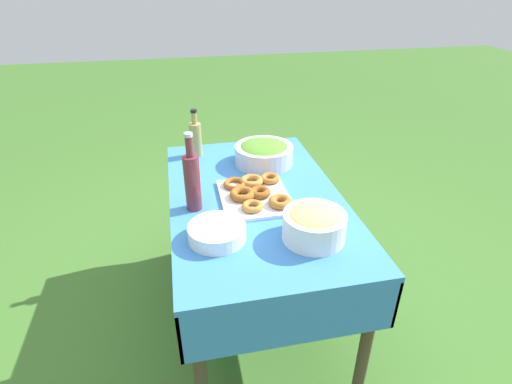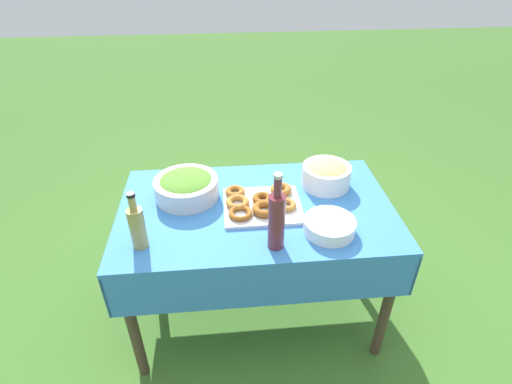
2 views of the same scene
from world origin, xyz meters
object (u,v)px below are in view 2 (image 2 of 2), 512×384
olive_oil_bottle (137,226)px  wine_bottle (277,219)px  pasta_bowl (326,174)px  donut_platter (260,203)px  salad_bowl (186,186)px  plate_stack (329,226)px

olive_oil_bottle → wine_bottle: bearing=-5.4°
pasta_bowl → donut_platter: size_ratio=0.66×
salad_bowl → olive_oil_bottle: olive_oil_bottle is taller
pasta_bowl → donut_platter: 0.39m
wine_bottle → salad_bowl: bearing=134.0°
donut_platter → olive_oil_bottle: 0.57m
salad_bowl → plate_stack: salad_bowl is taller
plate_stack → wine_bottle: wine_bottle is taller
pasta_bowl → plate_stack: bearing=-101.0°
pasta_bowl → olive_oil_bottle: size_ratio=0.92×
donut_platter → plate_stack: (0.28, -0.21, 0.01)m
wine_bottle → olive_oil_bottle: bearing=174.6°
salad_bowl → wine_bottle: bearing=-46.0°
salad_bowl → wine_bottle: (0.38, -0.39, 0.08)m
olive_oil_bottle → pasta_bowl: bearing=23.7°
plate_stack → pasta_bowl: bearing=79.0°
pasta_bowl → olive_oil_bottle: (-0.87, -0.38, 0.03)m
salad_bowl → pasta_bowl: 0.69m
salad_bowl → wine_bottle: size_ratio=0.88×
salad_bowl → olive_oil_bottle: (-0.17, -0.34, 0.04)m
salad_bowl → pasta_bowl: (0.69, 0.04, 0.01)m
plate_stack → olive_oil_bottle: size_ratio=0.85×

